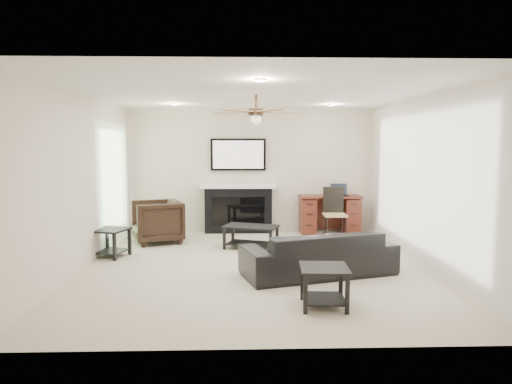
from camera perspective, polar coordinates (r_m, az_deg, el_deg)
room_shell at (r=6.67m, az=1.62°, el=5.08°), size 5.50×5.54×2.52m
sofa at (r=6.38m, az=7.83°, el=-7.55°), size 2.22×1.36×0.61m
armchair at (r=8.52m, az=-12.24°, el=-3.61°), size 1.09×1.07×0.78m
coffee_table at (r=7.87m, az=-0.64°, el=-5.65°), size 1.01×0.77×0.40m
end_table_near at (r=5.18m, az=8.48°, el=-11.64°), size 0.55×0.55×0.45m
end_table_left at (r=7.67m, az=-17.71°, el=-6.06°), size 0.63×0.63×0.45m
fireplace_unit at (r=9.20m, az=-2.22°, el=0.78°), size 1.52×0.34×1.91m
desk at (r=9.35m, az=9.15°, el=-2.76°), size 1.22×0.56×0.76m
desk_chair at (r=8.80m, az=9.84°, el=-2.62°), size 0.42×0.44×0.97m
laptop at (r=9.31m, az=10.43°, el=0.25°), size 0.33×0.24×0.23m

